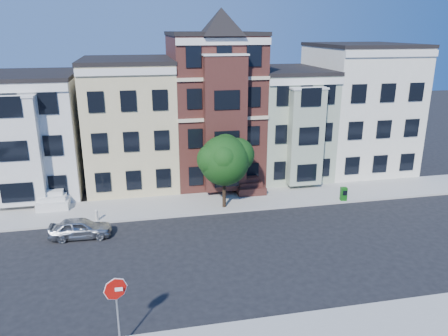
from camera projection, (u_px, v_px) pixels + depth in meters
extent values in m
plane|color=black|center=(259.00, 253.00, 25.53)|extent=(120.00, 120.00, 0.00)
cube|color=#9E9B93|center=(229.00, 201.00, 32.97)|extent=(60.00, 4.00, 0.15)
cube|color=silver|center=(28.00, 134.00, 34.76)|extent=(8.00, 9.00, 9.00)
cube|color=#CEBE8B|center=(130.00, 124.00, 36.16)|extent=(7.00, 9.00, 10.00)
cube|color=#411E19|center=(213.00, 109.00, 37.22)|extent=(7.00, 9.00, 12.00)
cube|color=#96A38A|center=(285.00, 123.00, 38.94)|extent=(6.00, 9.00, 9.00)
cube|color=silver|center=(358.00, 109.00, 40.00)|extent=(8.00, 9.00, 11.00)
imported|color=#9DA1A6|center=(80.00, 228.00, 27.24)|extent=(3.85, 1.68, 1.29)
cube|color=#125C14|center=(344.00, 194.00, 32.85)|extent=(0.51, 0.47, 1.00)
cylinder|color=beige|center=(97.00, 216.00, 29.40)|extent=(0.27, 0.27, 0.63)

